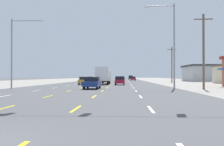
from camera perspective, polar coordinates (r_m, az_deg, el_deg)
The scene contains 20 objects.
ground_plane at distance 71.41m, azimuth -0.59°, elevation -1.96°, with size 572.00×572.00×0.00m, color #4C4C4F.
lot_apron_left at distance 76.88m, azimuth -19.35°, elevation -1.83°, with size 28.00×440.00×0.01m, color gray.
lot_apron_right at distance 74.25m, azimuth 18.87°, elevation -1.87°, with size 28.00×440.00×0.01m, color gray.
lane_markings at distance 109.86m, azimuth 0.54°, elevation -1.53°, with size 10.64×227.60×0.01m.
signal_span_wire at distance 15.90m, azimuth -9.49°, elevation 11.69°, with size 26.58×0.53×8.67m.
sedan_center_turn_nearest at distance 32.12m, azimuth -4.31°, elevation -2.12°, with size 1.80×4.50×1.46m.
hatchback_inner_right_near at distance 47.14m, azimuth 1.72°, elevation -1.64°, with size 1.72×3.90×1.54m.
sedan_inner_left_mid at distance 48.90m, azimuth -5.97°, elevation -1.64°, with size 1.80×4.50×1.46m.
box_truck_center_turn_midfar at distance 49.35m, azimuth -1.96°, elevation -0.38°, with size 2.40×7.20×3.23m.
hatchback_center_turn_far at distance 58.53m, azimuth -1.27°, elevation -1.47°, with size 1.72×3.90×1.54m.
sedan_far_left_farther at distance 84.11m, azimuth -4.72°, elevation -1.26°, with size 1.80×4.50×1.46m.
sedan_far_right_farthest at distance 95.09m, azimuth 4.59°, elevation -1.20°, with size 1.80×4.50×1.46m.
sedan_inner_right_distant_a at distance 120.06m, azimuth 2.33°, elevation -1.10°, with size 1.80×4.50×1.46m.
sedan_far_left_distant_b at distance 128.73m, azimuth -2.26°, elevation -1.08°, with size 1.80×4.50×1.46m.
suv_far_right_distant_c at distance 129.38m, azimuth 4.05°, elevation -0.95°, with size 1.98×4.90×1.98m.
storefront_right_row_2 at distance 85.53m, azimuth 20.21°, elevation -0.04°, with size 13.81×15.17×4.96m.
streetlight_left_row_0 at distance 35.39m, azimuth -20.23°, elevation 5.19°, with size 4.22×0.26×8.79m.
streetlight_right_row_0 at distance 33.24m, azimuth 12.77°, elevation 6.93°, with size 3.68×0.26×10.45m.
utility_pole_right_row_0 at distance 33.22m, azimuth 19.23°, elevation 4.73°, with size 2.20×0.26×8.95m.
utility_pole_right_row_1 at distance 64.78m, azimuth 12.84°, elevation 1.90°, with size 2.20×0.26×8.59m.
Camera 1 is at (4.01, -5.28, 1.53)m, focal length 42.18 mm.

